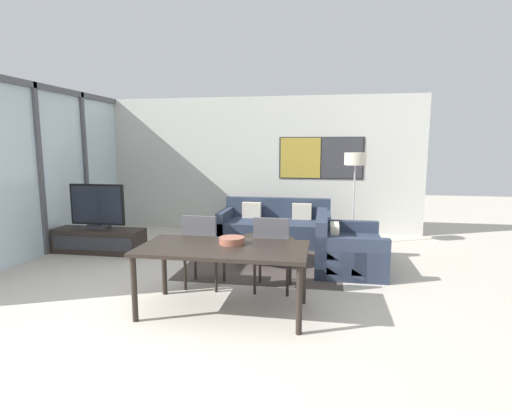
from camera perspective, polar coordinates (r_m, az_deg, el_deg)
ground_plane at (r=4.08m, az=-14.72°, el=-18.09°), size 24.00×24.00×0.00m
wall_back at (r=8.46m, az=-0.48°, el=5.82°), size 7.07×0.09×2.80m
window_wall_left at (r=7.41m, az=-28.67°, el=5.35°), size 0.07×5.01×2.80m
area_rug at (r=6.27m, az=1.21°, el=-8.20°), size 2.33×2.09×0.01m
tv_console at (r=7.29m, az=-21.48°, el=-4.75°), size 1.53×0.45×0.41m
television at (r=7.19m, az=-21.73°, el=-0.27°), size 0.96×0.20×0.76m
sofa_main at (r=7.53m, az=2.80°, el=-3.27°), size 2.03×0.97×0.80m
sofa_side at (r=6.09m, az=12.37°, el=-6.32°), size 0.97×1.36×0.80m
coffee_table at (r=6.19m, az=1.21°, el=-5.70°), size 0.92×0.92×0.38m
dining_table at (r=4.33m, az=-4.71°, el=-6.83°), size 1.81×0.90×0.73m
dining_chair_left at (r=5.11m, az=-7.61°, el=-5.97°), size 0.46×0.46×0.96m
dining_chair_centre at (r=4.93m, az=2.35°, el=-6.43°), size 0.46×0.46×0.96m
fruit_bowl at (r=4.40m, az=-3.47°, el=-5.03°), size 0.28×0.28×0.08m
floor_lamp at (r=7.39m, az=13.97°, el=5.56°), size 0.39×0.39×1.68m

